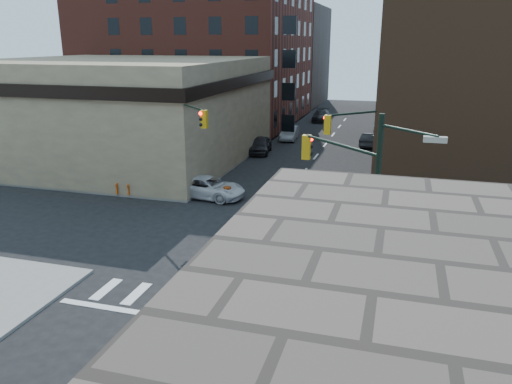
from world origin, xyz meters
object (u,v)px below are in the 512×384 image
Objects in this scene: police_car at (301,219)px; barricade_se_a at (359,298)px; parked_car_enear at (370,140)px; pedestrian_b at (161,173)px; parked_car_wnear at (260,145)px; barrel_road at (272,215)px; pedestrian_a at (183,185)px; pickup at (208,187)px; barrel_bank at (227,194)px; barricade_nw_a at (178,183)px; parked_car_wfar at (290,133)px.

police_car reaches higher than barricade_se_a.
police_car is at bearing 91.81° from parked_car_enear.
barricade_se_a is (15.85, -14.30, -0.43)m from pedestrian_b.
parked_car_enear is at bearing 24.69° from parked_car_wnear.
pedestrian_a is at bearing 160.18° from barrel_road.
barricade_se_a is at bearing 99.68° from parked_car_enear.
parked_car_wnear reaches higher than pickup.
parked_car_enear is (2.15, 25.72, -0.02)m from police_car.
pickup is 4.06× the size of barricade_se_a.
barricade_nw_a is (-4.29, 1.41, 0.08)m from barrel_bank.
pickup is 4.60m from pedestrian_b.
pedestrian_b is at bearing -108.32° from parked_car_wfar.
parked_car_enear is at bearing -18.03° from pickup.
pedestrian_b reaches higher than barrel_bank.
parked_car_enear is at bearing -12.71° from parked_car_wfar.
barricade_nw_a is (-10.23, 5.46, -0.12)m from police_car.
police_car is 4.82× the size of barrel_bank.
parked_car_wnear is 4.56× the size of barrel_bank.
pedestrian_b is 1.81m from barricade_nw_a.
pedestrian_b is at bearing 168.31° from barricade_nw_a.
pickup is at bearing 72.02° from parked_car_enear.
police_car is at bearing -19.81° from barricade_nw_a.
parked_car_wfar is 36.83m from barricade_se_a.
police_car reaches higher than parked_car_enear.
parked_car_wfar is 21.61m from pedestrian_b.
parked_car_wnear reaches higher than police_car.
pedestrian_b is at bearing 152.76° from barrel_road.
parked_car_wnear is 30.17m from barricade_se_a.
pedestrian_b is at bearing 77.28° from pickup.
pickup is 1.17× the size of parked_car_wfar.
police_car is at bearing -28.89° from pedestrian_b.
barrel_bank is 15.80m from barricade_se_a.
parked_car_enear is 25.12m from barrel_road.
parked_car_wnear is 2.53× the size of pedestrian_b.
pedestrian_a is 17.42m from barricade_se_a.
police_car is 3.78× the size of barricade_se_a.
barrel_road is (5.97, -18.53, -0.35)m from parked_car_wnear.
parked_car_wnear is 2.47× the size of pedestrian_a.
parked_car_wfar reaches higher than pickup.
barricade_nw_a is (-1.31, 2.00, -0.50)m from pedestrian_a.
pickup is 6.65m from barrel_road.
barricade_nw_a is (-14.21, 13.70, -0.05)m from barricade_se_a.
barrel_road is (6.97, -2.51, -0.65)m from pedestrian_a.
barrel_road is at bearing -18.53° from pedestrian_a.
parked_car_wnear is at bearing 107.85° from barrel_road.
pedestrian_b is (-3.95, -13.42, 0.28)m from parked_car_wnear.
pedestrian_a is 1.03× the size of pedestrian_b.
pedestrian_b reaches higher than barrel_road.
police_car reaches higher than barrel_road.
pedestrian_b is (-4.33, 1.51, 0.33)m from pickup.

